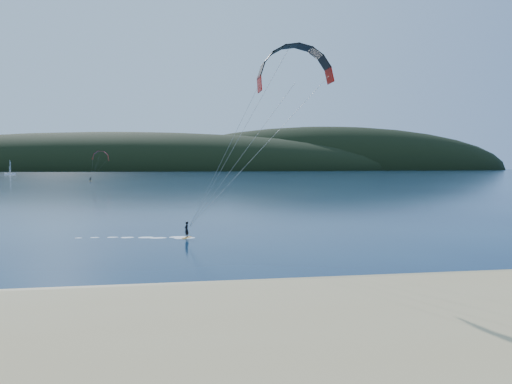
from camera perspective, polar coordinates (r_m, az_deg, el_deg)
The scene contains 6 objects.
ground at distance 23.89m, azimuth -3.62°, elevation -13.40°, with size 1800.00×1800.00×0.00m, color #071A37.
wet_sand at distance 28.21m, azimuth -4.60°, elevation -10.74°, with size 220.00×2.50×0.10m.
headland at distance 768.11m, azimuth -9.49°, elevation 2.46°, with size 1200.00×310.00×140.00m.
kitesurfer_near at distance 43.08m, azimuth 3.50°, elevation 11.37°, with size 23.03×8.50×16.62m.
kitesurfer_far at distance 229.89m, azimuth -17.33°, elevation 3.60°, with size 9.23×5.37×11.88m.
sailboat at distance 438.48m, azimuth -26.25°, elevation 1.92°, with size 8.28×5.22×11.59m.
Camera 1 is at (-2.41, -22.80, 6.74)m, focal length 35.06 mm.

